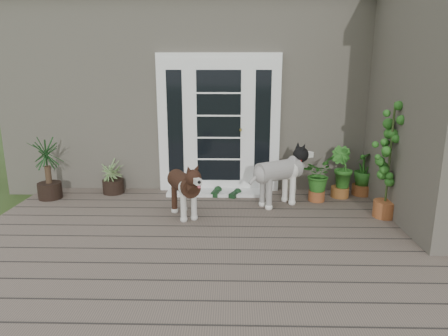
{
  "coord_description": "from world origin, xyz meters",
  "views": [
    {
      "loc": [
        0.02,
        -3.57,
        2.03
      ],
      "look_at": [
        -0.1,
        1.75,
        0.7
      ],
      "focal_mm": 31.8,
      "sensor_mm": 36.0,
      "label": 1
    }
  ],
  "objects": [
    {
      "name": "deck",
      "position": [
        0.0,
        0.4,
        0.06
      ],
      "size": [
        6.2,
        4.6,
        0.12
      ],
      "primitive_type": "cube",
      "color": "#6B5B4C",
      "rests_on": "ground"
    },
    {
      "name": "house_main",
      "position": [
        0.0,
        4.65,
        1.55
      ],
      "size": [
        7.4,
        4.0,
        3.1
      ],
      "primitive_type": "cube",
      "color": "#665E54",
      "rests_on": "ground"
    },
    {
      "name": "roof_main",
      "position": [
        0.0,
        4.65,
        3.2
      ],
      "size": [
        7.6,
        4.2,
        0.2
      ],
      "primitive_type": "cube",
      "color": "#2D2826",
      "rests_on": "house_main"
    },
    {
      "name": "door_unit",
      "position": [
        -0.2,
        2.6,
        1.19
      ],
      "size": [
        1.9,
        0.14,
        2.15
      ],
      "primitive_type": "cube",
      "color": "white",
      "rests_on": "deck"
    },
    {
      "name": "door_step",
      "position": [
        -0.2,
        2.4,
        0.14
      ],
      "size": [
        1.6,
        0.4,
        0.05
      ],
      "primitive_type": "cube",
      "color": "white",
      "rests_on": "deck"
    },
    {
      "name": "brindle_dog",
      "position": [
        -0.63,
        1.41,
        0.45
      ],
      "size": [
        0.68,
        0.87,
        0.67
      ],
      "primitive_type": null,
      "rotation": [
        0.0,
        0.0,
        3.62
      ],
      "color": "#3B2115",
      "rests_on": "deck"
    },
    {
      "name": "white_dog",
      "position": [
        0.67,
        1.88,
        0.5
      ],
      "size": [
        0.97,
        0.81,
        0.75
      ],
      "primitive_type": null,
      "rotation": [
        0.0,
        0.0,
        -1.02
      ],
      "color": "silver",
      "rests_on": "deck"
    },
    {
      "name": "spider_plant",
      "position": [
        -1.87,
        2.4,
        0.41
      ],
      "size": [
        0.69,
        0.69,
        0.59
      ],
      "primitive_type": null,
      "rotation": [
        0.0,
        0.0,
        0.3
      ],
      "color": "#7B9D60",
      "rests_on": "deck"
    },
    {
      "name": "yucca",
      "position": [
        -2.75,
        2.12,
        0.6
      ],
      "size": [
        0.8,
        0.8,
        0.96
      ],
      "primitive_type": null,
      "rotation": [
        0.0,
        0.0,
        0.24
      ],
      "color": "black",
      "rests_on": "deck"
    },
    {
      "name": "herb_a",
      "position": [
        1.27,
        2.09,
        0.42
      ],
      "size": [
        0.64,
        0.64,
        0.6
      ],
      "primitive_type": "imported",
      "rotation": [
        0.0,
        0.0,
        1.05
      ],
      "color": "#285819",
      "rests_on": "deck"
    },
    {
      "name": "herb_b",
      "position": [
        1.67,
        2.28,
        0.4
      ],
      "size": [
        0.53,
        0.53,
        0.56
      ],
      "primitive_type": "imported",
      "rotation": [
        0.0,
        0.0,
        2.33
      ],
      "color": "#1B601F",
      "rests_on": "deck"
    },
    {
      "name": "herb_c",
      "position": [
        2.04,
        2.4,
        0.39
      ],
      "size": [
        0.48,
        0.48,
        0.54
      ],
      "primitive_type": "imported",
      "rotation": [
        0.0,
        0.0,
        4.1
      ],
      "color": "#1B601F",
      "rests_on": "deck"
    },
    {
      "name": "sapling",
      "position": [
        2.03,
        1.44,
        0.9
      ],
      "size": [
        0.55,
        0.55,
        1.57
      ],
      "primitive_type": null,
      "rotation": [
        0.0,
        0.0,
        0.21
      ],
      "color": "#1E5317",
      "rests_on": "deck"
    },
    {
      "name": "clog_left",
      "position": [
        -0.23,
        2.33,
        0.17
      ],
      "size": [
        0.22,
        0.34,
        0.1
      ],
      "primitive_type": null,
      "rotation": [
        0.0,
        0.0,
        -0.23
      ],
      "color": "#153518",
      "rests_on": "deck"
    },
    {
      "name": "clog_right",
      "position": [
        0.06,
        2.27,
        0.16
      ],
      "size": [
        0.25,
        0.32,
        0.09
      ],
      "primitive_type": null,
      "rotation": [
        0.0,
        0.0,
        -0.48
      ],
      "color": "black",
      "rests_on": "deck"
    }
  ]
}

